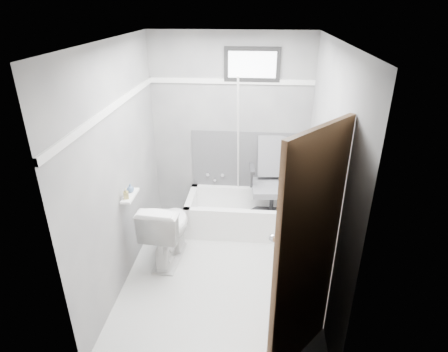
# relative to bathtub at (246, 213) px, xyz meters

# --- Properties ---
(floor) EXTENTS (2.60, 2.60, 0.00)m
(floor) POSITION_rel_bathtub_xyz_m (-0.23, -0.93, -0.21)
(floor) COLOR white
(floor) RESTS_ON ground
(ceiling) EXTENTS (2.60, 2.60, 0.00)m
(ceiling) POSITION_rel_bathtub_xyz_m (-0.23, -0.93, 2.19)
(ceiling) COLOR silver
(ceiling) RESTS_ON floor
(wall_back) EXTENTS (2.00, 0.02, 2.40)m
(wall_back) POSITION_rel_bathtub_xyz_m (-0.23, 0.37, 0.99)
(wall_back) COLOR slate
(wall_back) RESTS_ON floor
(wall_front) EXTENTS (2.00, 0.02, 2.40)m
(wall_front) POSITION_rel_bathtub_xyz_m (-0.23, -2.23, 0.99)
(wall_front) COLOR slate
(wall_front) RESTS_ON floor
(wall_left) EXTENTS (0.02, 2.60, 2.40)m
(wall_left) POSITION_rel_bathtub_xyz_m (-1.23, -0.93, 0.99)
(wall_left) COLOR slate
(wall_left) RESTS_ON floor
(wall_right) EXTENTS (0.02, 2.60, 2.40)m
(wall_right) POSITION_rel_bathtub_xyz_m (0.77, -0.93, 0.99)
(wall_right) COLOR slate
(wall_right) RESTS_ON floor
(bathtub) EXTENTS (1.50, 0.70, 0.42)m
(bathtub) POSITION_rel_bathtub_xyz_m (0.00, 0.00, 0.00)
(bathtub) COLOR white
(bathtub) RESTS_ON floor
(office_chair) EXTENTS (0.65, 0.65, 1.04)m
(office_chair) POSITION_rel_bathtub_xyz_m (0.33, 0.05, 0.43)
(office_chair) COLOR slate
(office_chair) RESTS_ON bathtub
(toilet) EXTENTS (0.50, 0.82, 0.77)m
(toilet) POSITION_rel_bathtub_xyz_m (-0.85, -0.73, 0.17)
(toilet) COLOR white
(toilet) RESTS_ON floor
(door) EXTENTS (0.78, 0.78, 2.00)m
(door) POSITION_rel_bathtub_xyz_m (0.75, -2.21, 0.79)
(door) COLOR brown
(door) RESTS_ON floor
(window) EXTENTS (0.66, 0.04, 0.40)m
(window) POSITION_rel_bathtub_xyz_m (0.02, 0.36, 1.81)
(window) COLOR black
(window) RESTS_ON wall_back
(backerboard) EXTENTS (1.50, 0.02, 0.78)m
(backerboard) POSITION_rel_bathtub_xyz_m (0.02, 0.36, 0.59)
(backerboard) COLOR #4C4C4F
(backerboard) RESTS_ON wall_back
(trim_back) EXTENTS (2.00, 0.02, 0.06)m
(trim_back) POSITION_rel_bathtub_xyz_m (-0.23, 0.36, 1.61)
(trim_back) COLOR white
(trim_back) RESTS_ON wall_back
(trim_left) EXTENTS (0.02, 2.60, 0.06)m
(trim_left) POSITION_rel_bathtub_xyz_m (-1.22, -0.93, 1.61)
(trim_left) COLOR white
(trim_left) RESTS_ON wall_left
(pole) EXTENTS (0.02, 0.62, 1.86)m
(pole) POSITION_rel_bathtub_xyz_m (-0.12, 0.13, 0.84)
(pole) COLOR silver
(pole) RESTS_ON bathtub
(shelf) EXTENTS (0.10, 0.32, 0.02)m
(shelf) POSITION_rel_bathtub_xyz_m (-1.16, -0.92, 0.69)
(shelf) COLOR white
(shelf) RESTS_ON wall_left
(soap_bottle_a) EXTENTS (0.07, 0.07, 0.11)m
(soap_bottle_a) POSITION_rel_bathtub_xyz_m (-1.17, -1.00, 0.76)
(soap_bottle_a) COLOR #A29551
(soap_bottle_a) RESTS_ON shelf
(soap_bottle_b) EXTENTS (0.08, 0.08, 0.09)m
(soap_bottle_b) POSITION_rel_bathtub_xyz_m (-1.17, -0.86, 0.75)
(soap_bottle_b) COLOR slate
(soap_bottle_b) RESTS_ON shelf
(faucet) EXTENTS (0.26, 0.10, 0.16)m
(faucet) POSITION_rel_bathtub_xyz_m (-0.43, 0.34, 0.34)
(faucet) COLOR silver
(faucet) RESTS_ON wall_back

